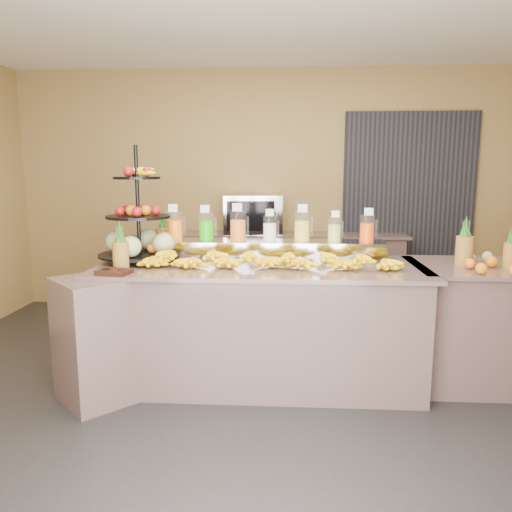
# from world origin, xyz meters

# --- Properties ---
(ground) EXTENTS (6.00, 6.00, 0.00)m
(ground) POSITION_xyz_m (0.00, 0.00, 0.00)
(ground) COLOR black
(ground) RESTS_ON ground
(room_envelope) EXTENTS (6.04, 5.02, 2.82)m
(room_envelope) POSITION_xyz_m (0.19, 0.79, 1.88)
(room_envelope) COLOR olive
(room_envelope) RESTS_ON ground
(buffet_counter) EXTENTS (2.75, 1.25, 0.93)m
(buffet_counter) POSITION_xyz_m (-0.12, 0.26, 0.47)
(buffet_counter) COLOR gray
(buffet_counter) RESTS_ON ground
(right_counter) EXTENTS (1.08, 0.88, 0.93)m
(right_counter) POSITION_xyz_m (1.70, 0.40, 0.47)
(right_counter) COLOR gray
(right_counter) RESTS_ON ground
(back_ledge) EXTENTS (3.10, 0.55, 0.93)m
(back_ledge) POSITION_xyz_m (0.00, 2.25, 0.47)
(back_ledge) COLOR gray
(back_ledge) RESTS_ON ground
(pitcher_tray) EXTENTS (1.85, 0.30, 0.15)m
(pitcher_tray) POSITION_xyz_m (0.06, 0.58, 1.01)
(pitcher_tray) COLOR gray
(pitcher_tray) RESTS_ON buffet_counter
(juice_pitcher_orange_a) EXTENTS (0.13, 0.13, 0.31)m
(juice_pitcher_orange_a) POSITION_xyz_m (-0.72, 0.58, 1.18)
(juice_pitcher_orange_a) COLOR silver
(juice_pitcher_orange_a) RESTS_ON pitcher_tray
(juice_pitcher_green) EXTENTS (0.13, 0.13, 0.30)m
(juice_pitcher_green) POSITION_xyz_m (-0.46, 0.58, 1.18)
(juice_pitcher_green) COLOR silver
(juice_pitcher_green) RESTS_ON pitcher_tray
(juice_pitcher_orange_b) EXTENTS (0.13, 0.14, 0.32)m
(juice_pitcher_orange_b) POSITION_xyz_m (-0.20, 0.58, 1.19)
(juice_pitcher_orange_b) COLOR silver
(juice_pitcher_orange_b) RESTS_ON pitcher_tray
(juice_pitcher_milk) EXTENTS (0.11, 0.12, 0.27)m
(juice_pitcher_milk) POSITION_xyz_m (0.06, 0.58, 1.17)
(juice_pitcher_milk) COLOR silver
(juice_pitcher_milk) RESTS_ON pitcher_tray
(juice_pitcher_lemon) EXTENTS (0.13, 0.13, 0.31)m
(juice_pitcher_lemon) POSITION_xyz_m (0.32, 0.58, 1.19)
(juice_pitcher_lemon) COLOR silver
(juice_pitcher_lemon) RESTS_ON pitcher_tray
(juice_pitcher_lime) EXTENTS (0.11, 0.11, 0.26)m
(juice_pitcher_lime) POSITION_xyz_m (0.58, 0.58, 1.17)
(juice_pitcher_lime) COLOR silver
(juice_pitcher_lime) RESTS_ON pitcher_tray
(juice_pitcher_orange_c) EXTENTS (0.12, 0.12, 0.28)m
(juice_pitcher_orange_c) POSITION_xyz_m (0.84, 0.58, 1.18)
(juice_pitcher_orange_c) COLOR silver
(juice_pitcher_orange_c) RESTS_ON pitcher_tray
(banana_heap) EXTENTS (1.97, 0.18, 0.16)m
(banana_heap) POSITION_xyz_m (0.04, 0.23, 1.00)
(banana_heap) COLOR yellow
(banana_heap) RESTS_ON buffet_counter
(fruit_stand) EXTENTS (0.77, 0.77, 0.91)m
(fruit_stand) POSITION_xyz_m (-0.93, 0.43, 1.16)
(fruit_stand) COLOR black
(fruit_stand) RESTS_ON buffet_counter
(condiment_caddy) EXTENTS (0.25, 0.20, 0.03)m
(condiment_caddy) POSITION_xyz_m (-1.01, -0.10, 0.95)
(condiment_caddy) COLOR black
(condiment_caddy) RESTS_ON buffet_counter
(pineapple_left_a) EXTENTS (0.12, 0.12, 0.36)m
(pineapple_left_a) POSITION_xyz_m (-1.02, 0.10, 1.06)
(pineapple_left_a) COLOR brown
(pineapple_left_a) RESTS_ON buffet_counter
(pineapple_left_b) EXTENTS (0.12, 0.12, 0.39)m
(pineapple_left_b) POSITION_xyz_m (-0.86, 0.76, 1.07)
(pineapple_left_b) COLOR brown
(pineapple_left_b) RESTS_ON buffet_counter
(right_fruit_pile) EXTENTS (0.42, 0.41, 0.22)m
(right_fruit_pile) POSITION_xyz_m (1.68, 0.25, 1.00)
(right_fruit_pile) COLOR brown
(right_fruit_pile) RESTS_ON right_counter
(oven_warmer) EXTENTS (0.71, 0.53, 0.44)m
(oven_warmer) POSITION_xyz_m (-0.20, 2.25, 1.15)
(oven_warmer) COLOR gray
(oven_warmer) RESTS_ON back_ledge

